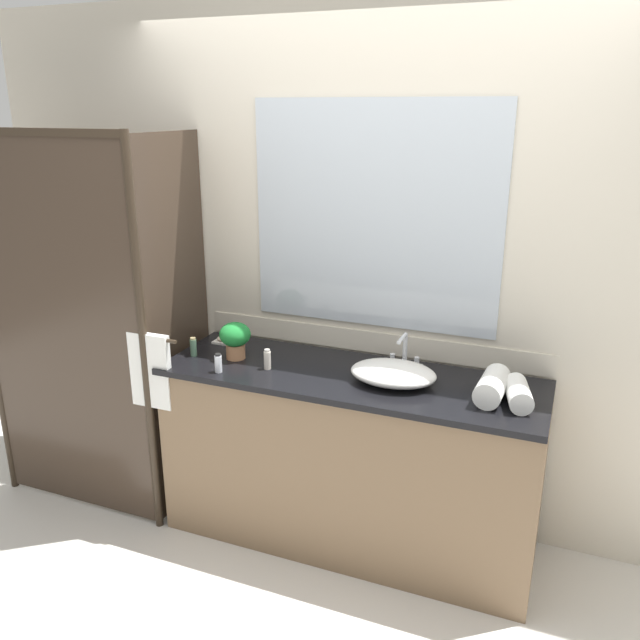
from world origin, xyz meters
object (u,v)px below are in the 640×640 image
potted_plant (235,338)px  soap_dish (223,340)px  rolled_towel_near_edge (518,394)px  amenity_bottle_conditioner (267,360)px  sink_basin (393,373)px  amenity_bottle_body_wash (218,363)px  amenity_bottle_lotion (193,347)px  faucet (404,356)px  rolled_towel_middle (492,386)px

potted_plant → soap_dish: bearing=135.4°
potted_plant → soap_dish: 0.26m
potted_plant → rolled_towel_near_edge: 1.36m
amenity_bottle_conditioner → rolled_towel_near_edge: 1.15m
sink_basin → amenity_bottle_body_wash: bearing=-166.3°
soap_dish → amenity_bottle_lotion: amenity_bottle_lotion is taller
faucet → potted_plant: size_ratio=0.95×
potted_plant → amenity_bottle_lotion: size_ratio=1.91×
amenity_bottle_lotion → rolled_towel_near_edge: size_ratio=0.43×
amenity_bottle_conditioner → amenity_bottle_lotion: bearing=178.1°
faucet → soap_dish: faucet is taller
amenity_bottle_body_wash → sink_basin: bearing=13.7°
sink_basin → amenity_bottle_body_wash: 0.82m
amenity_bottle_body_wash → faucet: bearing=25.7°
sink_basin → soap_dish: sink_basin is taller
faucet → amenity_bottle_conditioner: 0.65m
amenity_bottle_body_wash → amenity_bottle_conditioner: bearing=32.1°
amenity_bottle_lotion → amenity_bottle_conditioner: bearing=-1.9°
rolled_towel_near_edge → rolled_towel_middle: size_ratio=0.88×
sink_basin → rolled_towel_near_edge: 0.55m
amenity_bottle_body_wash → rolled_towel_near_edge: 1.35m
faucet → amenity_bottle_body_wash: bearing=-154.3°
amenity_bottle_body_wash → rolled_towel_middle: (1.23, 0.18, 0.01)m
soap_dish → rolled_towel_near_edge: rolled_towel_near_edge is taller
rolled_towel_near_edge → potted_plant: bearing=179.1°
soap_dish → rolled_towel_near_edge: (1.52, -0.19, 0.04)m
soap_dish → rolled_towel_middle: rolled_towel_middle is taller
sink_basin → amenity_bottle_lotion: size_ratio=4.07×
soap_dish → faucet: bearing=1.6°
potted_plant → amenity_bottle_lotion: bearing=-166.4°
amenity_bottle_lotion → sink_basin: bearing=3.2°
amenity_bottle_conditioner → rolled_towel_near_edge: size_ratio=0.44×
faucet → amenity_bottle_conditioner: faucet is taller
rolled_towel_middle → amenity_bottle_conditioner: bearing=-176.8°
sink_basin → amenity_bottle_body_wash: amenity_bottle_body_wash is taller
amenity_bottle_body_wash → potted_plant: bearing=93.5°
faucet → rolled_towel_middle: faucet is taller
sink_basin → soap_dish: bearing=170.7°
faucet → rolled_towel_near_edge: bearing=-21.4°
sink_basin → amenity_bottle_conditioner: 0.60m
amenity_bottle_body_wash → rolled_towel_middle: 1.25m
amenity_bottle_lotion → amenity_bottle_conditioner: (0.42, -0.01, 0.00)m
soap_dish → amenity_bottle_lotion: size_ratio=1.03×
amenity_bottle_lotion → rolled_towel_near_edge: bearing=1.1°
sink_basin → potted_plant: (-0.81, -0.01, 0.06)m
potted_plant → amenity_bottle_body_wash: (0.01, -0.19, -0.06)m
faucet → potted_plant: bearing=-166.4°
sink_basin → faucet: (0.00, 0.19, 0.01)m
amenity_bottle_body_wash → rolled_towel_near_edge: bearing=7.1°
faucet → potted_plant: potted_plant is taller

